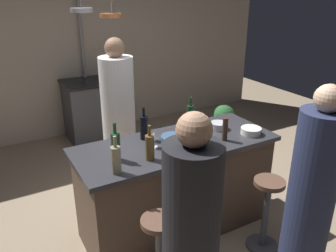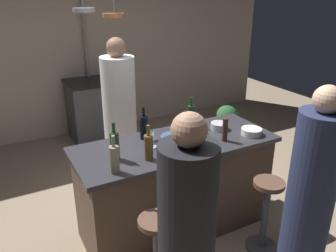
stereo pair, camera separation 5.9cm
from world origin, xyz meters
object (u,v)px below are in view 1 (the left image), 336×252
at_px(pepper_mill, 225,129).
at_px(mixing_bowl_steel, 218,126).
at_px(guest_right, 311,198).
at_px(wine_bottle_red, 190,115).
at_px(guest_left, 191,248).
at_px(wine_bottle_white, 116,159).
at_px(wine_bottle_dark, 144,127).
at_px(wine_glass_near_left_guest, 154,136).
at_px(wine_bottle_green, 116,146).
at_px(wine_glass_by_chef, 206,133).
at_px(chef, 119,122).
at_px(bar_stool_right, 266,211).
at_px(wine_bottle_amber, 150,147).
at_px(mixing_bowl_ceramic, 251,131).
at_px(potted_plant, 224,120).
at_px(stove_range, 93,110).
at_px(mixing_bowl_blue, 173,140).

distance_m(pepper_mill, mixing_bowl_steel, 0.27).
height_order(guest_right, wine_bottle_red, guest_right).
bearing_deg(guest_right, guest_left, -179.55).
distance_m(guest_left, wine_bottle_white, 0.83).
xyz_separation_m(wine_bottle_dark, wine_glass_near_left_guest, (-0.00, -0.20, -0.01)).
relative_size(wine_bottle_green, wine_glass_by_chef, 2.14).
distance_m(wine_glass_by_chef, mixing_bowl_steel, 0.38).
distance_m(chef, mixing_bowl_steel, 1.12).
relative_size(wine_bottle_green, mixing_bowl_steel, 1.97).
bearing_deg(mixing_bowl_steel, wine_bottle_white, -165.07).
bearing_deg(bar_stool_right, wine_bottle_amber, 153.22).
xyz_separation_m(wine_bottle_white, wine_bottle_green, (0.07, 0.19, 0.01)).
xyz_separation_m(wine_bottle_white, wine_glass_by_chef, (0.86, 0.09, -0.01)).
relative_size(pepper_mill, mixing_bowl_ceramic, 1.12).
xyz_separation_m(potted_plant, pepper_mill, (-1.31, -1.64, 0.71)).
bearing_deg(mixing_bowl_steel, guest_right, -88.02).
bearing_deg(guest_left, wine_glass_near_left_guest, 74.19).
distance_m(stove_range, bar_stool_right, 3.12).
height_order(mixing_bowl_steel, mixing_bowl_ceramic, mixing_bowl_steel).
height_order(potted_plant, mixing_bowl_blue, mixing_bowl_blue).
height_order(stove_range, wine_bottle_amber, wine_bottle_amber).
height_order(potted_plant, mixing_bowl_ceramic, mixing_bowl_ceramic).
relative_size(wine_bottle_white, wine_glass_by_chef, 2.01).
distance_m(wine_bottle_white, wine_bottle_green, 0.21).
xyz_separation_m(chef, wine_bottle_amber, (-0.19, -1.14, 0.22)).
relative_size(mixing_bowl_steel, mixing_bowl_ceramic, 0.85).
relative_size(chef, potted_plant, 3.26).
height_order(wine_bottle_amber, wine_glass_near_left_guest, wine_bottle_amber).
bearing_deg(potted_plant, wine_bottle_dark, -146.65).
relative_size(stove_range, wine_bottle_dark, 2.99).
distance_m(guest_left, potted_plant, 3.35).
height_order(potted_plant, pepper_mill, pepper_mill).
bearing_deg(stove_range, bar_stool_right, -80.15).
relative_size(pepper_mill, wine_bottle_amber, 0.73).
relative_size(stove_range, wine_bottle_red, 3.03).
distance_m(wine_bottle_green, mixing_bowl_steel, 1.09).
xyz_separation_m(stove_range, bar_stool_right, (0.53, -3.07, -0.07)).
xyz_separation_m(guest_right, wine_bottle_dark, (-0.76, 1.21, 0.28)).
bearing_deg(potted_plant, mixing_bowl_steel, -130.59).
xyz_separation_m(wine_bottle_green, wine_glass_by_chef, (0.78, -0.10, -0.02)).
distance_m(wine_bottle_red, wine_glass_by_chef, 0.43).
xyz_separation_m(guest_left, wine_glass_by_chef, (0.71, 0.86, 0.27)).
relative_size(wine_bottle_amber, wine_glass_by_chef, 1.98).
xyz_separation_m(potted_plant, wine_bottle_dark, (-1.92, -1.26, 0.72)).
bearing_deg(stove_range, mixing_bowl_blue, -90.85).
height_order(wine_bottle_dark, mixing_bowl_ceramic, wine_bottle_dark).
xyz_separation_m(potted_plant, wine_glass_by_chef, (-1.50, -1.62, 0.71)).
relative_size(bar_stool_right, mixing_bowl_steel, 4.29).
relative_size(pepper_mill, wine_bottle_green, 0.67).
height_order(wine_bottle_red, mixing_bowl_steel, wine_bottle_red).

